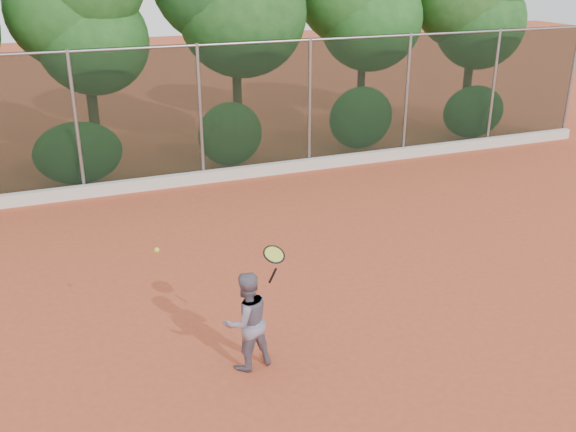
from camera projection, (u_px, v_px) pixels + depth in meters
name	position (u px, v px, depth m)	size (l,w,h in m)	color
ground	(310.00, 306.00, 10.77)	(80.00, 80.00, 0.00)	#B5492A
concrete_curb	(205.00, 177.00, 16.59)	(24.00, 0.20, 0.30)	silver
tennis_player	(247.00, 321.00, 8.92)	(0.71, 0.56, 1.47)	slate
chainlink_fence	(200.00, 110.00, 16.11)	(24.09, 0.09, 3.50)	black
foliage_backdrop	(156.00, 0.00, 16.67)	(23.70, 3.63, 7.55)	#3D2717
tennis_racket	(274.00, 257.00, 8.60)	(0.37, 0.35, 0.58)	black
tennis_ball_in_flight	(157.00, 250.00, 8.49)	(0.07, 0.07, 0.07)	#C6DD32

